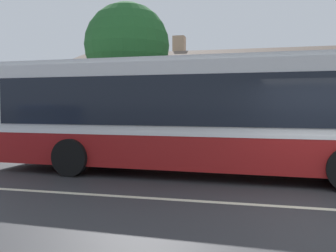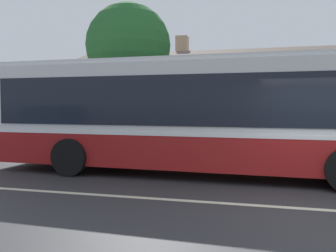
% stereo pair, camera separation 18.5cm
% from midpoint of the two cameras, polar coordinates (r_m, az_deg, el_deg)
% --- Properties ---
extents(ground_plane, '(300.00, 300.00, 0.00)m').
position_cam_midpoint_polar(ground_plane, '(7.49, 23.40, -11.69)').
color(ground_plane, '#2D2D30').
extents(sidewalk_far, '(60.00, 3.00, 0.15)m').
position_cam_midpoint_polar(sidewalk_far, '(13.33, 19.56, -4.78)').
color(sidewalk_far, gray).
rests_on(sidewalk_far, ground).
extents(lane_divider_stripe, '(60.00, 0.16, 0.01)m').
position_cam_midpoint_polar(lane_divider_stripe, '(7.49, 23.40, -11.66)').
color(lane_divider_stripe, beige).
rests_on(lane_divider_stripe, ground).
extents(community_building, '(25.24, 9.91, 6.05)m').
position_cam_midpoint_polar(community_building, '(21.58, 19.66, 2.92)').
color(community_building, tan).
rests_on(community_building, ground).
extents(transit_bus, '(11.78, 3.03, 3.10)m').
position_cam_midpoint_polar(transit_bus, '(10.21, 5.09, 1.96)').
color(transit_bus, maroon).
rests_on(transit_bus, ground).
extents(street_tree_secondary, '(3.27, 3.27, 5.82)m').
position_cam_midpoint_polar(street_tree_secondary, '(14.89, -5.70, 11.99)').
color(street_tree_secondary, '#4C3828').
rests_on(street_tree_secondary, ground).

